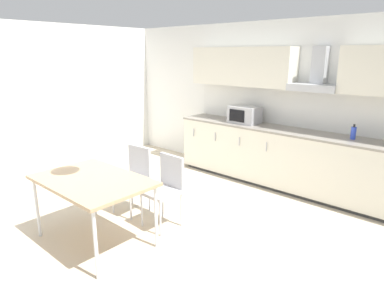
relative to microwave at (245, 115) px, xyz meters
The scene contains 12 objects.
ground_plane 2.80m from the microwave, 83.43° to the right, with size 9.24×8.60×0.02m, color beige.
wall_back 0.50m from the microwave, 49.76° to the left, with size 7.39×0.10×2.56m, color white.
wall_left 3.83m from the microwave, 137.83° to the right, with size 0.10×6.88×2.56m, color white.
kitchen_counter 1.25m from the microwave, ahead, with size 4.42×0.62×0.93m.
backsplash_tile 1.14m from the microwave, 14.69° to the left, with size 4.40×0.02×0.56m, color silver.
upper_wall_cabinets 1.34m from the microwave, ahead, with size 4.40×0.40×0.63m.
microwave is the anchor object (origin of this frame).
bottle_blue 1.71m from the microwave, ahead, with size 0.07×0.07×0.20m.
dining_table 2.93m from the microwave, 90.45° to the right, with size 1.30×0.86×0.75m.
chair_far_left 2.18m from the microwave, 98.75° to the right, with size 0.43×0.43×0.87m.
chair_far_right 2.17m from the microwave, 82.57° to the right, with size 0.41×0.41×0.87m.
pendant_lamp 2.97m from the microwave, 90.45° to the right, with size 0.32×0.32×0.22m, color silver.
Camera 1 is at (2.78, -2.20, 2.05)m, focal length 32.00 mm.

